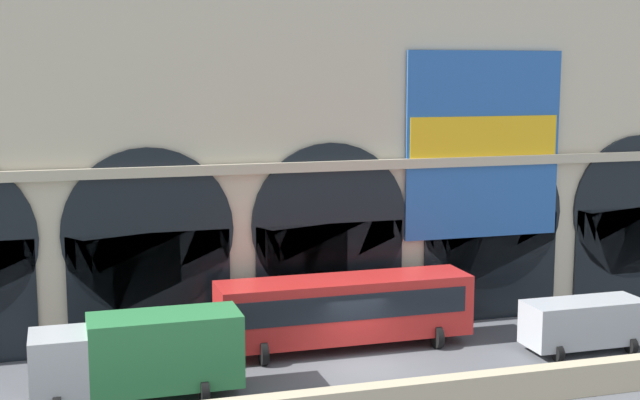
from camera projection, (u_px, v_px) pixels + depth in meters
The scene contains 6 objects.
ground_plane at pixel (366, 367), 35.59m from camera, with size 200.00×200.00×0.00m, color #54565B.
quay_parapet_wall at pixel (416, 398), 30.69m from camera, with size 90.00×0.70×1.22m, color #BCAD8C.
station_building at pixel (317, 124), 41.04m from camera, with size 49.97×4.80×19.50m.
box_truck_midwest at pixel (140, 354), 31.96m from camera, with size 7.50×2.91×3.12m.
bus_center at pixel (345, 308), 37.77m from camera, with size 11.00×3.25×3.10m.
van_mideast at pixel (584, 323), 37.54m from camera, with size 5.20×2.48×2.20m.
Camera 1 is at (-11.62, -32.23, 11.95)m, focal length 49.41 mm.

